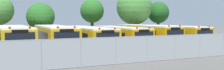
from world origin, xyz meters
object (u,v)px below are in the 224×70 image
at_px(school_bus_4, 119,37).
at_px(tree_3, 92,11).
at_px(school_bus_1, 14,39).
at_px(school_bus_2, 54,38).
at_px(school_bus_6, 172,35).
at_px(tree_5, 158,13).
at_px(school_bus_5, 146,35).
at_px(tree_2, 42,17).
at_px(school_bus_3, 88,38).
at_px(tree_4, 133,7).

distance_m(school_bus_4, tree_3, 10.24).
relative_size(school_bus_1, school_bus_2, 1.00).
bearing_deg(school_bus_4, school_bus_6, 177.33).
bearing_deg(school_bus_1, tree_5, -162.00).
bearing_deg(tree_3, school_bus_4, -92.56).
xyz_separation_m(school_bus_5, tree_5, (6.86, 7.61, 2.79)).
distance_m(school_bus_4, school_bus_5, 3.32).
bearing_deg(tree_2, school_bus_1, -116.18).
relative_size(school_bus_5, tree_2, 1.98).
height_order(school_bus_3, tree_3, tree_3).
distance_m(school_bus_2, school_bus_6, 14.02).
xyz_separation_m(school_bus_2, school_bus_3, (3.45, -0.04, -0.07)).
bearing_deg(tree_4, school_bus_5, -108.95).
bearing_deg(school_bus_1, school_bus_3, 177.13).
height_order(school_bus_2, tree_4, tree_4).
relative_size(school_bus_2, tree_2, 2.07).
height_order(school_bus_4, school_bus_6, school_bus_6).
bearing_deg(school_bus_3, school_bus_5, -179.63).
bearing_deg(school_bus_2, tree_2, -89.41).
distance_m(school_bus_3, tree_4, 12.67).
bearing_deg(school_bus_5, tree_2, -38.06).
bearing_deg(school_bus_4, school_bus_3, -1.37).
relative_size(school_bus_1, school_bus_5, 1.04).
distance_m(school_bus_4, tree_5, 13.00).
bearing_deg(school_bus_1, school_bus_6, 177.49).
relative_size(school_bus_3, tree_3, 1.80).
bearing_deg(tree_5, school_bus_4, -143.44).
relative_size(school_bus_3, tree_5, 1.87).
bearing_deg(school_bus_2, school_bus_1, -1.21).
xyz_separation_m(school_bus_6, tree_5, (3.21, 7.70, 2.84)).
relative_size(school_bus_3, school_bus_4, 1.09).
xyz_separation_m(school_bus_4, tree_3, (0.44, 9.76, 3.07)).
height_order(school_bus_5, tree_5, tree_5).
bearing_deg(school_bus_3, tree_3, -111.67).
distance_m(school_bus_4, tree_4, 10.24).
distance_m(school_bus_1, school_bus_2, 3.63).
bearing_deg(tree_4, tree_2, 179.72).
xyz_separation_m(school_bus_6, tree_3, (-6.54, 9.90, 3.04)).
bearing_deg(school_bus_2, school_bus_4, -179.46).
height_order(school_bus_1, school_bus_6, school_bus_1).
relative_size(tree_4, tree_5, 1.28).
distance_m(school_bus_1, school_bus_3, 7.08).
relative_size(school_bus_2, tree_5, 1.86).
xyz_separation_m(school_bus_1, school_bus_6, (17.65, -0.31, -0.07)).
bearing_deg(school_bus_1, school_bus_2, 176.47).
xyz_separation_m(tree_3, tree_4, (5.49, -2.22, 0.53)).
height_order(school_bus_5, tree_4, tree_4).
height_order(school_bus_6, tree_3, tree_3).
bearing_deg(tree_3, tree_4, -22.00).
bearing_deg(school_bus_1, school_bus_4, 177.62).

